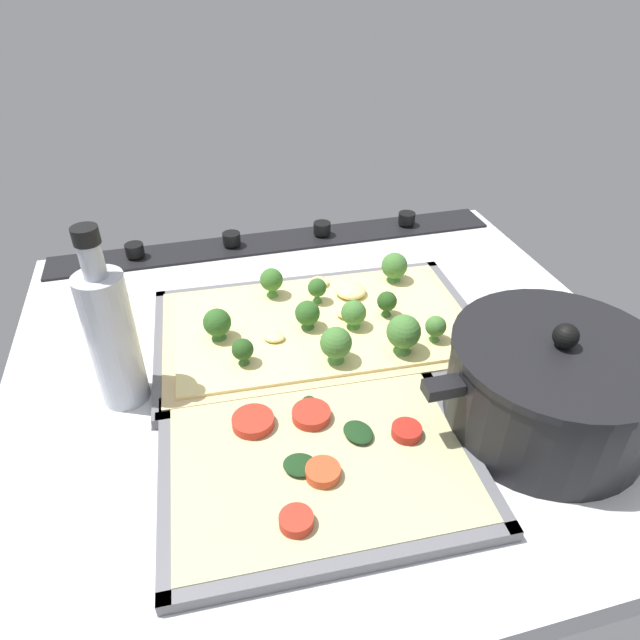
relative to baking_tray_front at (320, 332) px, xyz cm
name	(u,v)px	position (x,y,z in cm)	size (l,w,h in cm)	color
ground_plane	(329,368)	(0.15, 4.87, -1.87)	(73.81, 68.63, 3.00)	silver
stove_control_panel	(278,239)	(0.15, -25.95, 0.20)	(70.85, 7.00, 2.60)	black
baking_tray_front	(320,332)	(0.00, 0.00, 0.00)	(41.29, 26.87, 1.30)	slate
broccoli_pizza	(325,323)	(-0.59, 0.25, 1.52)	(38.78, 24.36, 6.12)	#D3B77F
baking_tray_back	(319,464)	(5.43, 20.43, 0.02)	(30.56, 24.17, 1.30)	slate
veggie_pizza_back	(318,457)	(5.48, 20.22, 0.71)	(28.06, 21.67, 1.90)	#B9B683
cooking_pot	(550,386)	(-18.10, 20.65, 4.67)	(27.23, 20.43, 12.38)	black
oil_bottle	(112,335)	(23.21, 5.64, 7.92)	(4.93, 4.93, 20.27)	#B7BCC6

